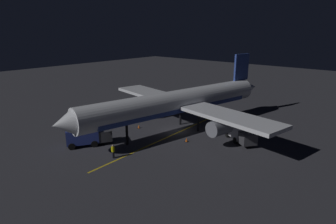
# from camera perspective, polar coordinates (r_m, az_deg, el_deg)

# --- Properties ---
(ground_plane) EXTENTS (180.00, 180.00, 0.20)m
(ground_plane) POSITION_cam_1_polar(r_m,az_deg,el_deg) (45.53, 1.66, -3.84)
(ground_plane) COLOR #303036
(apron_guide_stripe) EXTENTS (1.44, 26.03, 0.01)m
(apron_guide_stripe) POSITION_cam_1_polar(r_m,az_deg,el_deg) (42.19, -1.01, -5.32)
(apron_guide_stripe) COLOR gold
(apron_guide_stripe) RESTS_ON ground_plane
(airliner) EXTENTS (33.05, 38.12, 11.02)m
(airliner) POSITION_cam_1_polar(r_m,az_deg,el_deg) (44.58, 2.30, 1.85)
(airliner) COLOR white
(airliner) RESTS_ON ground_plane
(baggage_truck) EXTENTS (4.76, 6.17, 2.47)m
(baggage_truck) POSITION_cam_1_polar(r_m,az_deg,el_deg) (41.18, -15.51, -4.60)
(baggage_truck) COLOR navy
(baggage_truck) RESTS_ON ground_plane
(catering_truck) EXTENTS (5.70, 4.87, 2.54)m
(catering_truck) POSITION_cam_1_polar(r_m,az_deg,el_deg) (42.32, 13.84, -3.89)
(catering_truck) COLOR silver
(catering_truck) RESTS_ON ground_plane
(ground_crew_worker) EXTENTS (0.40, 0.40, 1.74)m
(ground_crew_worker) POSITION_cam_1_polar(r_m,az_deg,el_deg) (36.62, -10.66, -7.53)
(ground_crew_worker) COLOR black
(ground_crew_worker) RESTS_ON ground_plane
(traffic_cone_near_left) EXTENTS (0.50, 0.50, 0.55)m
(traffic_cone_near_left) POSITION_cam_1_polar(r_m,az_deg,el_deg) (46.89, -5.70, -2.86)
(traffic_cone_near_left) COLOR #EA590F
(traffic_cone_near_left) RESTS_ON ground_plane
(traffic_cone_near_right) EXTENTS (0.50, 0.50, 0.55)m
(traffic_cone_near_right) POSITION_cam_1_polar(r_m,az_deg,el_deg) (41.34, 3.63, -5.44)
(traffic_cone_near_right) COLOR #EA590F
(traffic_cone_near_right) RESTS_ON ground_plane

